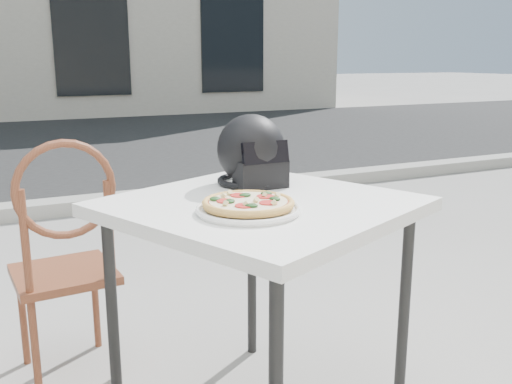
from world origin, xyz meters
name	(u,v)px	position (x,y,z in m)	size (l,w,h in m)	color
street_asphalt	(29,148)	(0.00, 7.00, 0.00)	(30.00, 8.00, 0.00)	black
curb	(67,206)	(0.00, 3.00, 0.06)	(30.00, 0.25, 0.12)	gray
cafe_table_main	(261,222)	(0.24, -0.31, 0.76)	(1.15, 1.15, 0.83)	silver
plate	(248,210)	(0.13, -0.43, 0.84)	(0.40, 0.40, 0.02)	white
pizza	(248,203)	(0.13, -0.43, 0.87)	(0.31, 0.31, 0.04)	gold
helmet	(252,154)	(0.32, -0.07, 0.95)	(0.26, 0.27, 0.26)	black
cafe_chair_main	(65,250)	(-0.33, 0.28, 0.56)	(0.41, 0.41, 1.01)	brown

